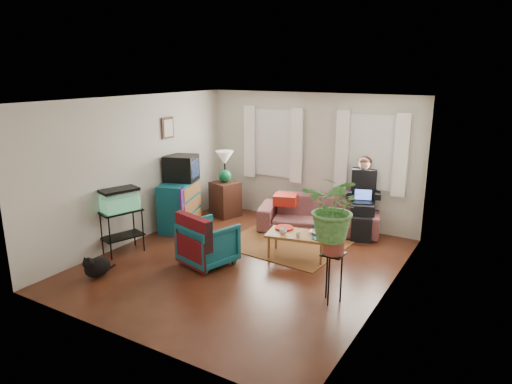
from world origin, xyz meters
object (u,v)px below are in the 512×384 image
Objects in this scene: plant_stand at (332,278)px; coffee_table at (298,245)px; armchair at (208,241)px; sofa at (319,209)px; aquarium_stand at (122,232)px; dresser at (180,205)px; side_table at (225,199)px.

coffee_table is at bearing 132.72° from plant_stand.
armchair is at bearing 175.47° from plant_stand.
sofa is 2.26× the size of coffee_table.
aquarium_stand is at bearing 28.94° from armchair.
armchair reaches higher than plant_stand.
coffee_table is 1.42× the size of plant_stand.
armchair is at bearing -55.28° from dresser.
sofa reaches higher than plant_stand.
side_table is 2.49m from armchair.
aquarium_stand reaches higher than coffee_table.
sofa reaches higher than aquarium_stand.
armchair is 2.18m from plant_stand.
plant_stand reaches higher than coffee_table.
sofa is 2.51m from armchair.
plant_stand is at bearing -169.36° from armchair.
sofa is 1.41m from coffee_table.
armchair reaches higher than aquarium_stand.
coffee_table is at bearing -28.13° from side_table.
dresser reaches higher than plant_stand.
side_table is at bearing -46.65° from armchair.
sofa is 3.06× the size of side_table.
armchair is (1.51, -1.12, -0.08)m from dresser.
aquarium_stand reaches higher than side_table.
coffee_table is 1.56m from plant_stand.
dresser is at bearing 160.70° from plant_stand.
sofa is at bearing 8.03° from dresser.
coffee_table is (2.64, 1.34, -0.17)m from aquarium_stand.
sofa is 3.02× the size of aquarium_stand.
plant_stand is (1.27, -2.51, -0.09)m from sofa.
dresser reaches higher than armchair.
armchair is at bearing -128.95° from sofa.
sofa is at bearing 87.51° from coffee_table.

